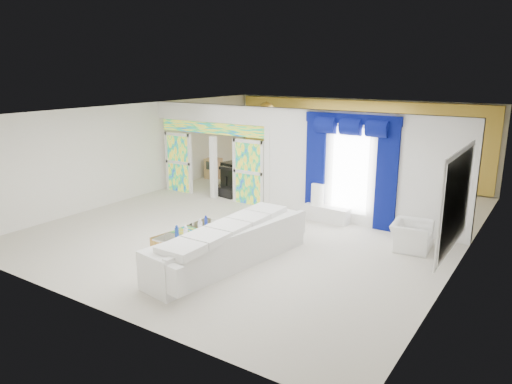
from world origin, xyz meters
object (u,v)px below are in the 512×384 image
Objects in this scene: white_sofa at (230,247)px; grand_piano at (252,174)px; console_table at (327,214)px; coffee_table at (191,239)px; armchair at (411,236)px.

grand_piano is (-3.46, 6.04, 0.07)m from white_sofa.
coffee_table is at bearing -116.77° from console_table.
armchair is (2.53, -0.83, 0.11)m from console_table.
armchair is (4.33, 2.74, 0.11)m from coffee_table.
coffee_table is 1.04× the size of grand_piano.
white_sofa is at bearing 130.40° from armchair.
console_table is at bearing -17.03° from grand_piano.
grand_piano is (-2.11, 5.74, 0.25)m from coffee_table.
white_sofa is 2.18× the size of coffee_table.
armchair is at bearing 32.37° from coffee_table.
console_table is at bearing 92.27° from white_sofa.
white_sofa reaches higher than coffee_table.
armchair is at bearing -12.99° from grand_piano.
white_sofa is 6.96m from grand_piano.
grand_piano is (-3.92, 2.17, 0.24)m from console_table.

